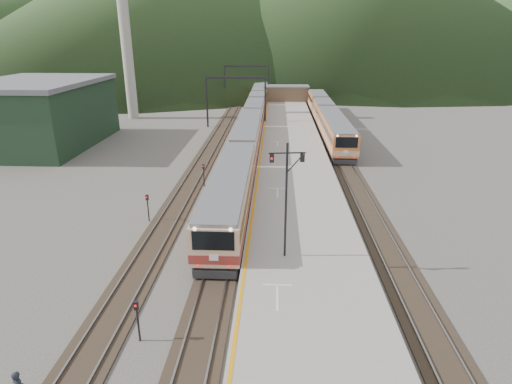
{
  "coord_description": "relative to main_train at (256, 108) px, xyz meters",
  "views": [
    {
      "loc": [
        3.58,
        -13.48,
        14.22
      ],
      "look_at": [
        2.02,
        19.44,
        2.0
      ],
      "focal_mm": 30.0,
      "sensor_mm": 36.0,
      "label": 1
    }
  ],
  "objects": [
    {
      "name": "hill_c",
      "position": [
        110.0,
        148.58,
        22.9
      ],
      "size": [
        160.0,
        160.0,
        50.0
      ],
      "primitive_type": "cone",
      "color": "#2A491F",
      "rests_on": "ground"
    },
    {
      "name": "short_signal_c",
      "position": [
        -6.55,
        -43.77,
        -0.64
      ],
      "size": [
        0.22,
        0.16,
        2.27
      ],
      "color": "black",
      "rests_on": "ground"
    },
    {
      "name": "short_signal_b",
      "position": [
        -3.45,
        -35.2,
        -0.64
      ],
      "size": [
        0.23,
        0.17,
        2.27
      ],
      "color": "black",
      "rests_on": "ground"
    },
    {
      "name": "track_far",
      "position": [
        -5.0,
        -21.42,
        -2.03
      ],
      "size": [
        2.6,
        200.0,
        0.23
      ],
      "color": "black",
      "rests_on": "ground"
    },
    {
      "name": "station_shed",
      "position": [
        5.6,
        16.58,
        0.47
      ],
      "size": [
        9.4,
        4.4,
        3.1
      ],
      "color": "brown",
      "rests_on": "platform"
    },
    {
      "name": "main_train",
      "position": [
        0.0,
        0.0,
        0.0
      ],
      "size": [
        3.07,
        105.12,
        3.74
      ],
      "color": "tan",
      "rests_on": "track_main"
    },
    {
      "name": "warehouse",
      "position": [
        -28.0,
        -19.42,
        2.22
      ],
      "size": [
        14.5,
        20.5,
        8.6
      ],
      "color": "black",
      "rests_on": "ground"
    },
    {
      "name": "gantry_far",
      "position": [
        -2.85,
        18.58,
        3.48
      ],
      "size": [
        9.55,
        0.25,
        8.0
      ],
      "color": "black",
      "rests_on": "ground"
    },
    {
      "name": "track_main",
      "position": [
        0.0,
        -21.42,
        -2.03
      ],
      "size": [
        2.6,
        200.0,
        0.23
      ],
      "color": "black",
      "rests_on": "ground"
    },
    {
      "name": "signal_mast",
      "position": [
        4.25,
        -50.79,
        3.35
      ],
      "size": [
        2.19,
        0.41,
        7.32
      ],
      "color": "black",
      "rests_on": "platform"
    },
    {
      "name": "short_signal_a",
      "position": [
        -2.95,
        -57.97,
        -0.64
      ],
      "size": [
        0.24,
        0.19,
        2.27
      ],
      "color": "black",
      "rests_on": "ground"
    },
    {
      "name": "track_second",
      "position": [
        11.5,
        -21.42,
        -2.03
      ],
      "size": [
        2.6,
        200.0,
        0.23
      ],
      "color": "black",
      "rests_on": "ground"
    },
    {
      "name": "gantry_near",
      "position": [
        -2.85,
        -6.42,
        3.48
      ],
      "size": [
        9.55,
        0.25,
        8.0
      ],
      "color": "black",
      "rests_on": "ground"
    },
    {
      "name": "hill_d",
      "position": [
        -120.0,
        178.58,
        25.4
      ],
      "size": [
        200.0,
        200.0,
        55.0
      ],
      "primitive_type": "cone",
      "color": "#2A491F",
      "rests_on": "ground"
    },
    {
      "name": "second_train",
      "position": [
        11.5,
        -7.26,
        -0.03
      ],
      "size": [
        3.02,
        41.12,
        3.69
      ],
      "color": "#D06E35",
      "rests_on": "track_second"
    },
    {
      "name": "platform",
      "position": [
        5.6,
        -23.42,
        -1.6
      ],
      "size": [
        8.0,
        100.0,
        1.0
      ],
      "primitive_type": "cube",
      "color": "gray",
      "rests_on": "ground"
    },
    {
      "name": "smokestack",
      "position": [
        -22.0,
        0.58,
        12.9
      ],
      "size": [
        1.8,
        1.8,
        30.0
      ],
      "primitive_type": "cylinder",
      "color": "#9E998E",
      "rests_on": "ground"
    }
  ]
}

